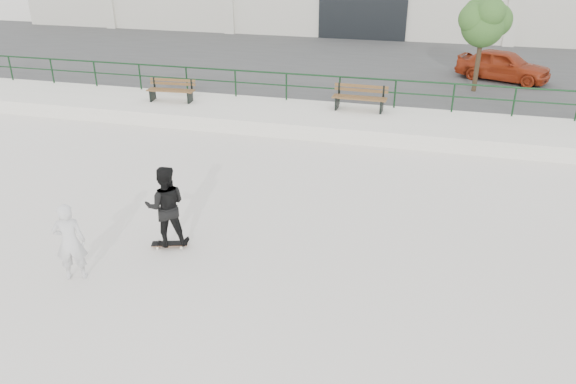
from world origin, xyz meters
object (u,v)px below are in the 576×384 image
(bench_left, at_px, (171,90))
(skateboard, at_px, (170,244))
(seated_skater, at_px, (70,242))
(bench_right, at_px, (360,98))
(red_car, at_px, (503,65))
(tree, at_px, (484,21))
(standing_skater, at_px, (166,206))

(bench_left, xyz_separation_m, skateboard, (4.11, -8.98, -0.83))
(seated_skater, bearing_deg, skateboard, -153.56)
(bench_right, height_order, skateboard, bench_right)
(bench_right, xyz_separation_m, red_car, (5.22, 5.72, 0.21))
(red_car, bearing_deg, seated_skater, 172.48)
(bench_left, bearing_deg, red_car, 23.47)
(tree, bearing_deg, red_car, 60.40)
(tree, relative_size, standing_skater, 1.98)
(seated_skater, bearing_deg, red_car, -142.87)
(bench_left, xyz_separation_m, tree, (10.98, 4.31, 2.29))
(tree, distance_m, seated_skater, 17.13)
(skateboard, height_order, standing_skater, standing_skater)
(bench_right, bearing_deg, standing_skater, -104.40)
(bench_right, xyz_separation_m, seated_skater, (-4.11, -11.18, -0.11))
(bench_left, bearing_deg, bench_right, 1.04)
(skateboard, bearing_deg, bench_right, 56.86)
(bench_right, height_order, tree, tree)
(bench_right, distance_m, standing_skater, 10.01)
(red_car, relative_size, standing_skater, 2.08)
(bench_right, distance_m, tree, 5.93)
(skateboard, xyz_separation_m, seated_skater, (-1.30, -1.57, 0.75))
(standing_skater, bearing_deg, seated_skater, 27.37)
(red_car, bearing_deg, standing_skater, 173.73)
(bench_left, bearing_deg, standing_skater, -69.55)
(bench_right, height_order, seated_skater, seated_skater)
(tree, relative_size, skateboard, 4.46)
(bench_right, xyz_separation_m, tree, (4.06, 3.68, 2.25))
(bench_right, height_order, standing_skater, standing_skater)
(tree, distance_m, skateboard, 15.28)
(standing_skater, distance_m, seated_skater, 2.05)
(seated_skater, bearing_deg, bench_right, -134.15)
(tree, xyz_separation_m, red_car, (1.16, 2.04, -2.04))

